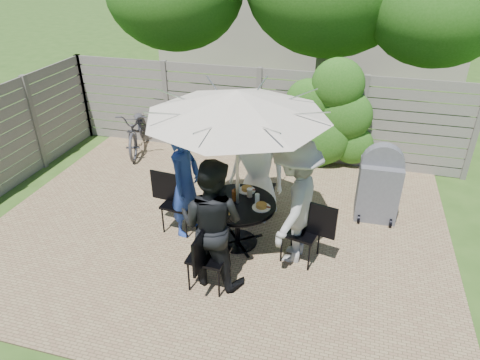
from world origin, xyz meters
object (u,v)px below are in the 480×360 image
(chair_back, at_px, (260,196))
(glass_right, at_px, (257,198))
(chair_right, at_px, (302,242))
(bbq_grill, at_px, (379,186))
(person_front, at_px, (212,224))
(chair_front, at_px, (209,267))
(glass_back, at_px, (238,188))
(bicycle, at_px, (138,129))
(person_left, at_px, (185,184))
(plate_left, at_px, (214,196))
(patio_table, at_px, (237,215))
(umbrella, at_px, (237,103))
(chair_left, at_px, (180,213))
(plate_right, at_px, (261,206))
(person_back, at_px, (258,166))
(plate_back, at_px, (247,189))
(plate_front, at_px, (227,214))
(syrup_jug, at_px, (235,195))
(coffee_cup, at_px, (250,193))
(glass_left, at_px, (218,198))

(chair_back, bearing_deg, glass_right, 16.37)
(chair_right, height_order, bbq_grill, bbq_grill)
(person_front, bearing_deg, chair_back, -90.00)
(chair_front, bearing_deg, chair_right, -49.58)
(glass_back, bearing_deg, bicycle, 140.38)
(person_left, relative_size, plate_left, 6.48)
(patio_table, xyz_separation_m, umbrella, (0.00, -0.00, 1.68))
(chair_left, bearing_deg, chair_right, -0.91)
(person_front, bearing_deg, plate_right, -113.45)
(person_left, xyz_separation_m, plate_right, (1.18, -0.14, -0.11))
(glass_right, bearing_deg, patio_table, -164.87)
(chair_left, height_order, glass_right, chair_left)
(chair_back, relative_size, glass_right, 6.41)
(person_back, relative_size, plate_back, 6.86)
(plate_back, relative_size, plate_left, 1.00)
(umbrella, bearing_deg, plate_front, -96.87)
(patio_table, distance_m, umbrella, 1.68)
(bicycle, bearing_deg, chair_back, -46.41)
(chair_right, relative_size, bbq_grill, 0.75)
(chair_left, bearing_deg, bicycle, 134.08)
(umbrella, xyz_separation_m, syrup_jug, (-0.05, 0.06, -1.39))
(umbrella, height_order, person_back, umbrella)
(syrup_jug, bearing_deg, chair_back, 79.39)
(chair_left, height_order, plate_front, chair_left)
(chair_left, relative_size, syrup_jug, 6.00)
(glass_right, distance_m, syrup_jug, 0.32)
(umbrella, relative_size, glass_right, 19.27)
(person_front, xyz_separation_m, plate_left, (-0.26, 0.87, -0.15))
(coffee_cup, bearing_deg, plate_right, -47.10)
(person_left, distance_m, bicycle, 3.33)
(patio_table, xyz_separation_m, bicycle, (-2.94, 2.65, -0.03))
(person_front, xyz_separation_m, glass_left, (-0.17, 0.75, -0.10))
(chair_left, distance_m, chair_right, 1.93)
(syrup_jug, bearing_deg, plate_left, -177.41)
(person_left, distance_m, glass_left, 0.58)
(chair_left, bearing_deg, plate_back, 19.58)
(syrup_jug, bearing_deg, plate_back, 72.18)
(person_back, xyz_separation_m, glass_back, (-0.17, -0.55, -0.11))
(chair_back, relative_size, glass_back, 6.41)
(person_back, xyz_separation_m, glass_right, (0.17, -0.75, -0.11))
(bicycle, xyz_separation_m, bbq_grill, (4.90, -1.39, 0.12))
(chair_back, xyz_separation_m, syrup_jug, (-0.17, -0.90, 0.52))
(glass_back, xyz_separation_m, glass_right, (0.34, -0.20, 0.00))
(glass_right, distance_m, coffee_cup, 0.20)
(chair_front, xyz_separation_m, coffee_cup, (0.24, 1.17, 0.48))
(glass_back, distance_m, glass_right, 0.40)
(syrup_jug, height_order, coffee_cup, syrup_jug)
(chair_left, relative_size, bicycle, 0.54)
(glass_right, bearing_deg, person_left, 178.63)
(patio_table, xyz_separation_m, chair_front, (-0.11, -0.96, -0.20))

